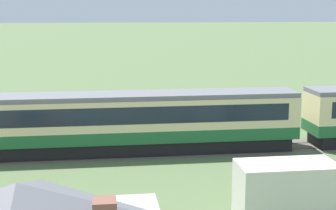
# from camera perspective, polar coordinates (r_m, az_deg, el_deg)

# --- Properties ---
(passenger_train) EXTENTS (110.40, 3.05, 3.96)m
(passenger_train) POSITION_cam_1_polar(r_m,az_deg,el_deg) (33.87, -2.77, -1.62)
(passenger_train) COLOR #1E6033
(passenger_train) RESTS_ON ground_plane
(railway_track) EXTENTS (178.49, 3.60, 0.04)m
(railway_track) POSITION_cam_1_polar(r_m,az_deg,el_deg) (34.30, -8.75, -5.35)
(railway_track) COLOR #665B51
(railway_track) RESTS_ON ground_plane
(delivery_truck_grey) EXTENTS (6.27, 2.16, 2.74)m
(delivery_truck_grey) POSITION_cam_1_polar(r_m,az_deg,el_deg) (23.95, 14.63, -9.29)
(delivery_truck_grey) COLOR gray
(delivery_truck_grey) RESTS_ON ground_plane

